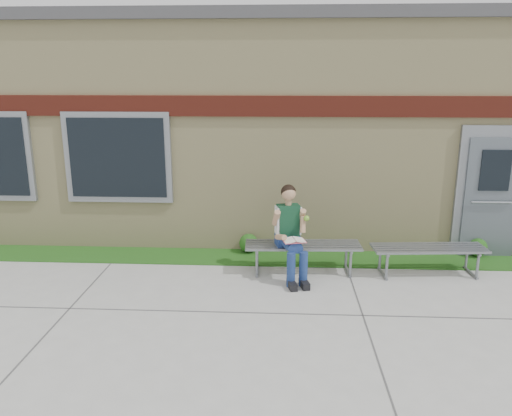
{
  "coord_description": "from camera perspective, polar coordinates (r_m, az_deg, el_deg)",
  "views": [
    {
      "loc": [
        -0.11,
        -5.63,
        3.1
      ],
      "look_at": [
        -0.49,
        1.7,
        1.15
      ],
      "focal_mm": 35.0,
      "sensor_mm": 36.0,
      "label": 1
    }
  ],
  "objects": [
    {
      "name": "ground",
      "position": [
        6.42,
        3.72,
        -13.99
      ],
      "size": [
        80.0,
        80.0,
        0.0
      ],
      "primitive_type": "plane",
      "color": "#9E9E99",
      "rests_on": "ground"
    },
    {
      "name": "grass_strip",
      "position": [
        8.79,
        3.54,
        -5.73
      ],
      "size": [
        16.0,
        0.8,
        0.02
      ],
      "primitive_type": "cube",
      "color": "#264B14",
      "rests_on": "ground"
    },
    {
      "name": "school_building",
      "position": [
        11.66,
        3.57,
        9.95
      ],
      "size": [
        16.2,
        6.22,
        4.2
      ],
      "color": "beige",
      "rests_on": "ground"
    },
    {
      "name": "bench_left",
      "position": [
        8.11,
        5.37,
        -4.85
      ],
      "size": [
        1.87,
        0.59,
        0.48
      ],
      "rotation": [
        0.0,
        0.0,
        0.04
      ],
      "color": "slate",
      "rests_on": "ground"
    },
    {
      "name": "bench_right",
      "position": [
        8.44,
        19.11,
        -4.92
      ],
      "size": [
        1.82,
        0.63,
        0.47
      ],
      "rotation": [
        0.0,
        0.0,
        0.07
      ],
      "color": "slate",
      "rests_on": "ground"
    },
    {
      "name": "girl",
      "position": [
        7.77,
        3.98,
        -2.67
      ],
      "size": [
        0.6,
        0.93,
        1.47
      ],
      "rotation": [
        0.0,
        0.0,
        0.24
      ],
      "color": "navy",
      "rests_on": "ground"
    },
    {
      "name": "shrub_mid",
      "position": [
        8.98,
        -0.84,
        -4.03
      ],
      "size": [
        0.34,
        0.34,
        0.34
      ],
      "primitive_type": "sphere",
      "color": "#264B14",
      "rests_on": "grass_strip"
    },
    {
      "name": "shrub_east",
      "position": [
        9.61,
        24.01,
        -4.13
      ],
      "size": [
        0.32,
        0.32,
        0.32
      ],
      "primitive_type": "sphere",
      "color": "#264B14",
      "rests_on": "grass_strip"
    }
  ]
}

